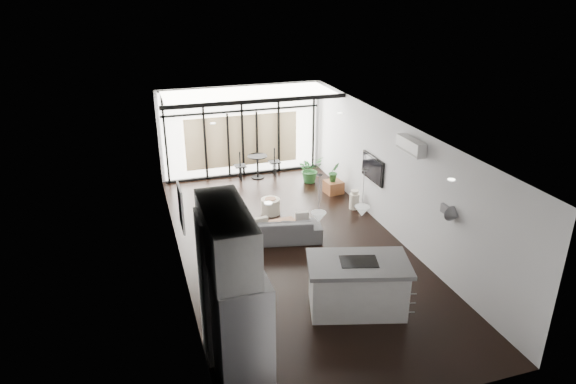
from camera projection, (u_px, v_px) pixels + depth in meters
floor at (292, 247)px, 11.82m from camera, size 5.00×10.00×0.00m
ceiling at (292, 129)px, 10.74m from camera, size 5.00×10.00×0.00m
wall_left at (177, 205)px, 10.58m from camera, size 0.02×10.00×2.80m
wall_right at (394, 178)px, 11.98m from camera, size 0.02×10.00×2.80m
wall_back at (242, 131)px, 15.67m from camera, size 5.00×0.02×2.80m
wall_front at (407, 327)px, 6.89m from camera, size 5.00×0.02×2.80m
glazing at (242, 132)px, 15.57m from camera, size 5.00×0.20×2.80m
skylight at (248, 93)px, 14.27m from camera, size 4.70×1.90×0.06m
neighbour_building at (242, 141)px, 15.75m from camera, size 3.50×0.02×1.60m
island at (357, 285)px, 9.43m from camera, size 2.07×1.55×1.01m
cooktop at (359, 261)px, 9.23m from camera, size 0.77×0.61×0.01m
fridge at (242, 335)px, 7.40m from camera, size 0.75×0.94×1.93m
appliance_column at (222, 286)px, 8.05m from camera, size 0.65×0.68×2.51m
upper_cabinets at (226, 237)px, 7.24m from camera, size 0.62×1.75×0.86m
pendant_left at (318, 217)px, 8.60m from camera, size 0.26×0.26×0.18m
pendant_right at (362, 211)px, 8.82m from camera, size 0.26×0.26×0.18m
sofa at (280, 225)px, 12.00m from camera, size 1.99×0.93×0.75m
console_bench at (268, 232)px, 12.03m from camera, size 1.39×0.46×0.44m
pouf at (271, 206)px, 13.42m from camera, size 0.57×0.57×0.41m
crate at (333, 187)px, 14.72m from camera, size 0.52×0.52×0.36m
plant_tall at (310, 172)px, 15.45m from camera, size 0.95×1.00×0.63m
plant_crate at (334, 177)px, 14.61m from camera, size 0.37×0.60×0.25m
milk_can at (354, 199)px, 13.69m from camera, size 0.27×0.27×0.53m
bistro_set at (258, 168)px, 15.78m from camera, size 1.38×0.60×0.65m
tv at (373, 168)px, 12.88m from camera, size 0.05×1.10×0.65m
ac_unit at (411, 146)px, 10.83m from camera, size 0.22×0.90×0.30m
framed_art at (181, 208)px, 10.09m from camera, size 0.04×0.70×0.90m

